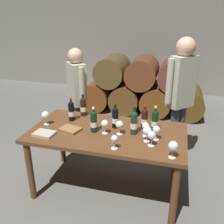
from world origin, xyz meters
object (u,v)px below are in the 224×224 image
sommelier_presenting (181,92)px  wine_glass_3 (114,139)px  wine_bottle_2 (155,120)px  wine_bottle_6 (83,106)px  wine_glass_6 (147,131)px  tasting_notebook (70,129)px  wine_bottle_0 (94,121)px  wine_bottle_4 (115,117)px  wine_bottle_5 (144,118)px  wine_glass_0 (173,146)px  dining_table (107,139)px  wine_bottle_1 (134,122)px  wine_glass_1 (152,136)px  wine_glass_5 (46,115)px  leather_ledger (44,134)px  wine_glass_4 (146,126)px  wine_glass_7 (157,130)px  wine_glass_8 (120,125)px  wine_glass_2 (105,124)px  taster_seated_left (77,93)px  wine_bottle_3 (71,111)px

sommelier_presenting → wine_glass_3: bearing=-118.1°
wine_bottle_2 → wine_bottle_6: bearing=167.0°
wine_glass_6 → sommelier_presenting: sommelier_presenting is taller
wine_glass_3 → tasting_notebook: 0.63m
wine_bottle_0 → wine_bottle_4: bearing=39.5°
wine_bottle_5 → tasting_notebook: bearing=-160.6°
wine_bottle_0 → wine_glass_0: wine_bottle_0 is taller
dining_table → wine_bottle_1: bearing=3.9°
wine_glass_1 → wine_glass_5: (-1.24, 0.18, 0.00)m
leather_ledger → dining_table: bearing=26.9°
wine_glass_3 → leather_ledger: (-0.79, 0.08, -0.09)m
wine_bottle_4 → wine_bottle_1: bearing=-23.1°
wine_glass_4 → wine_glass_5: bearing=-179.1°
wine_glass_7 → wine_glass_8: (-0.39, 0.02, 0.00)m
wine_glass_1 → wine_glass_5: size_ratio=0.96×
leather_ledger → wine_glass_2: bearing=22.9°
dining_table → wine_bottle_1: 0.37m
wine_bottle_1 → wine_bottle_4: bearing=156.9°
wine_bottle_1 → wine_glass_4: (0.13, -0.02, -0.02)m
wine_bottle_0 → wine_glass_6: bearing=-6.6°
wine_glass_6 → tasting_notebook: 0.85m
wine_bottle_5 → wine_glass_1: (0.13, -0.38, -0.01)m
wine_bottle_2 → wine_glass_3: 0.58m
wine_glass_2 → wine_glass_5: (-0.72, 0.04, 0.00)m
sommelier_presenting → leather_ledger: bearing=-143.8°
wine_bottle_2 → wine_glass_6: bearing=-101.1°
wine_glass_2 → wine_glass_4: wine_glass_2 is taller
wine_glass_7 → wine_glass_5: bearing=178.3°
wine_glass_5 → tasting_notebook: size_ratio=0.74×
wine_glass_3 → taster_seated_left: (-0.81, 1.06, 0.06)m
wine_glass_2 → wine_glass_4: 0.44m
wine_bottle_2 → taster_seated_left: taster_seated_left is taller
dining_table → wine_glass_7: (0.54, -0.05, 0.20)m
wine_bottle_3 → wine_glass_0: 1.32m
wine_glass_4 → tasting_notebook: wine_glass_4 is taller
tasting_notebook → taster_seated_left: (-0.24, 0.81, 0.15)m
wine_glass_0 → sommelier_presenting: (0.04, 1.10, 0.17)m
wine_bottle_5 → wine_glass_6: wine_bottle_5 is taller
wine_bottle_6 → wine_glass_1: 1.07m
dining_table → wine_glass_4: bearing=0.4°
wine_bottle_5 → wine_glass_0: wine_bottle_5 is taller
wine_bottle_5 → wine_glass_5: bearing=-169.8°
wine_bottle_2 → wine_glass_2: size_ratio=1.89×
dining_table → sommelier_presenting: 1.12m
wine_glass_7 → wine_bottle_1: bearing=163.4°
wine_bottle_6 → tasting_notebook: wine_bottle_6 is taller
wine_glass_3 → wine_glass_4: wine_glass_4 is taller
wine_glass_1 → leather_ledger: (-1.13, -0.06, -0.10)m
wine_bottle_6 → wine_glass_0: bearing=-32.0°
wine_glass_1 → leather_ledger: bearing=-176.7°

